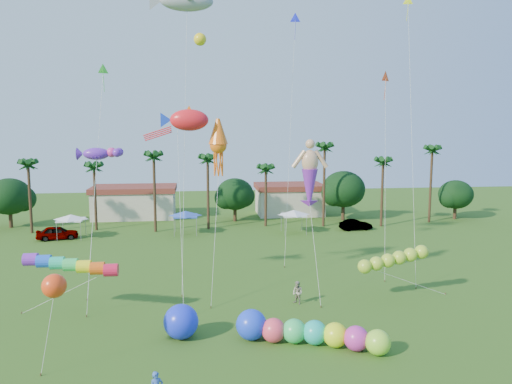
{
  "coord_description": "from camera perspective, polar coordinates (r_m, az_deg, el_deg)",
  "views": [
    {
      "loc": [
        -4.32,
        -26.87,
        13.97
      ],
      "look_at": [
        0.0,
        10.0,
        9.0
      ],
      "focal_mm": 35.0,
      "sensor_mm": 36.0,
      "label": 1
    }
  ],
  "objects": [
    {
      "name": "delta_kite_yellow",
      "position": [
        48.98,
        17.01,
        19.23
      ],
      "size": [
        1.06,
        4.97,
        25.45
      ],
      "color": "#E7FA19",
      "rests_on": "ground"
    },
    {
      "name": "delta_kite_green",
      "position": [
        43.89,
        -17.11,
        12.59
      ],
      "size": [
        1.95,
        3.65,
        19.02
      ],
      "color": "#45EF38",
      "rests_on": "ground"
    },
    {
      "name": "car_a",
      "position": [
        66.35,
        -21.76,
        -4.35
      ],
      "size": [
        5.19,
        2.9,
        1.67
      ],
      "primitive_type": "imported",
      "rotation": [
        0.0,
        0.0,
        1.77
      ],
      "color": "#4C4C54",
      "rests_on": "ground"
    },
    {
      "name": "tent_row",
      "position": [
        64.22,
        -8.09,
        -2.51
      ],
      "size": [
        31.0,
        4.0,
        0.6
      ],
      "color": "white",
      "rests_on": "ground"
    },
    {
      "name": "spectator_b",
      "position": [
        40.1,
        4.77,
        -11.41
      ],
      "size": [
        1.08,
        1.12,
        1.82
      ],
      "primitive_type": "imported",
      "rotation": [
        0.0,
        0.0,
        -0.93
      ],
      "color": "#9C9882",
      "rests_on": "ground"
    },
    {
      "name": "green_worm",
      "position": [
        41.01,
        12.33,
        -8.32
      ],
      "size": [
        10.39,
        2.74,
        3.51
      ],
      "color": "#A4CF2E",
      "rests_on": "ground"
    },
    {
      "name": "caterpillar_inflatable",
      "position": [
        33.26,
        5.65,
        -15.65
      ],
      "size": [
        9.57,
        5.2,
        2.02
      ],
      "rotation": [
        0.0,
        0.0,
        -0.38
      ],
      "color": "#FD425B",
      "rests_on": "ground"
    },
    {
      "name": "lobster_kite",
      "position": [
        41.84,
        -17.78,
        4.18
      ],
      "size": [
        3.86,
        6.04,
        12.43
      ],
      "color": "#6725BC",
      "rests_on": "ground"
    },
    {
      "name": "merman_kite",
      "position": [
        42.14,
        6.16,
        1.63
      ],
      "size": [
        2.46,
        5.69,
        12.34
      ],
      "color": "tan",
      "rests_on": "ground"
    },
    {
      "name": "ground",
      "position": [
        30.6,
        2.31,
        -19.55
      ],
      "size": [
        160.0,
        160.0,
        0.0
      ],
      "primitive_type": "plane",
      "color": "#285116",
      "rests_on": "ground"
    },
    {
      "name": "blue_ball",
      "position": [
        34.26,
        -8.57,
        -14.44
      ],
      "size": [
        2.3,
        2.3,
        2.3
      ],
      "primitive_type": "sphere",
      "color": "#1C31FD",
      "rests_on": "ground"
    },
    {
      "name": "orange_ball_kite",
      "position": [
        30.65,
        -22.07,
        -9.93
      ],
      "size": [
        1.71,
        1.67,
        5.71
      ],
      "color": "#FF4114",
      "rests_on": "ground"
    },
    {
      "name": "rainbow_tube",
      "position": [
        38.01,
        -18.81,
        -8.53
      ],
      "size": [
        8.74,
        2.94,
        4.14
      ],
      "color": "red",
      "rests_on": "ground"
    },
    {
      "name": "delta_kite_red",
      "position": [
        49.96,
        14.59,
        12.25
      ],
      "size": [
        1.94,
        5.3,
        19.12
      ],
      "color": "#FF4F1C",
      "rests_on": "ground"
    },
    {
      "name": "delta_kite_blue",
      "position": [
        53.06,
        4.48,
        18.6
      ],
      "size": [
        2.28,
        4.21,
        25.22
      ],
      "color": "#1A24ED",
      "rests_on": "ground"
    },
    {
      "name": "fish_kite",
      "position": [
        40.95,
        -7.64,
        8.15
      ],
      "size": [
        4.81,
        6.95,
        15.37
      ],
      "color": "red",
      "rests_on": "ground"
    },
    {
      "name": "car_b",
      "position": [
        68.49,
        11.33,
        -3.69
      ],
      "size": [
        4.4,
        1.9,
        1.41
      ],
      "primitive_type": "imported",
      "rotation": [
        0.0,
        0.0,
        1.67
      ],
      "color": "#4C4C54",
      "rests_on": "ground"
    },
    {
      "name": "squid_kite",
      "position": [
        41.59,
        -4.34,
        5.35
      ],
      "size": [
        2.11,
        5.64,
        14.63
      ],
      "color": "orange",
      "rests_on": "ground"
    },
    {
      "name": "shark_kite",
      "position": [
        46.77,
        -7.93,
        20.79
      ],
      "size": [
        6.17,
        6.78,
        25.79
      ],
      "color": "#8F969C",
      "rests_on": "ground"
    },
    {
      "name": "buildings_row",
      "position": [
        77.81,
        -5.7,
        -1.26
      ],
      "size": [
        35.0,
        7.0,
        4.0
      ],
      "color": "beige",
      "rests_on": "ground"
    },
    {
      "name": "tree_line",
      "position": [
        71.96,
        -0.33,
        -0.12
      ],
      "size": [
        69.46,
        8.91,
        11.0
      ],
      "color": "#3A2819",
      "rests_on": "ground"
    }
  ]
}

